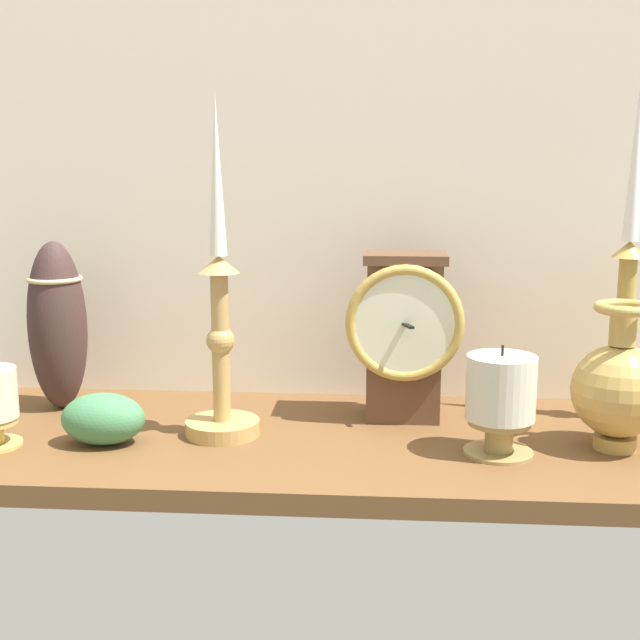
% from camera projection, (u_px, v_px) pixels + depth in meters
% --- Properties ---
extents(ground_plane, '(1.00, 0.36, 0.02)m').
position_uv_depth(ground_plane, '(330.00, 444.00, 0.99)').
color(ground_plane, brown).
extents(back_wall, '(1.20, 0.02, 0.65)m').
position_uv_depth(back_wall, '(339.00, 159.00, 1.10)').
color(back_wall, silver).
rests_on(back_wall, ground_plane).
extents(mantel_clock, '(0.14, 0.10, 0.21)m').
position_uv_depth(mantel_clock, '(404.00, 333.00, 1.02)').
color(mantel_clock, brown).
rests_on(mantel_clock, ground_plane).
extents(candlestick_tall_left, '(0.09, 0.09, 0.40)m').
position_uv_depth(candlestick_tall_left, '(220.00, 334.00, 0.96)').
color(candlestick_tall_left, tan).
rests_on(candlestick_tall_left, ground_plane).
extents(candlestick_tall_center, '(0.07, 0.07, 0.43)m').
position_uv_depth(candlestick_tall_center, '(626.00, 300.00, 1.01)').
color(candlestick_tall_center, '#B49243').
rests_on(candlestick_tall_center, ground_plane).
extents(brass_vase_bulbous, '(0.11, 0.11, 0.17)m').
position_uv_depth(brass_vase_bulbous, '(619.00, 387.00, 0.92)').
color(brass_vase_bulbous, tan).
rests_on(brass_vase_bulbous, ground_plane).
extents(pillar_candle_front, '(0.08, 0.08, 0.12)m').
position_uv_depth(pillar_candle_front, '(500.00, 398.00, 0.91)').
color(pillar_candle_front, '#9F874E').
rests_on(pillar_candle_front, ground_plane).
extents(tall_ceramic_vase, '(0.08, 0.08, 0.22)m').
position_uv_depth(tall_ceramic_vase, '(57.00, 325.00, 1.07)').
color(tall_ceramic_vase, '#3D2927').
rests_on(tall_ceramic_vase, ground_plane).
extents(ivy_sprig, '(0.10, 0.07, 0.06)m').
position_uv_depth(ivy_sprig, '(103.00, 419.00, 0.95)').
color(ivy_sprig, '#427E4F').
rests_on(ivy_sprig, ground_plane).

